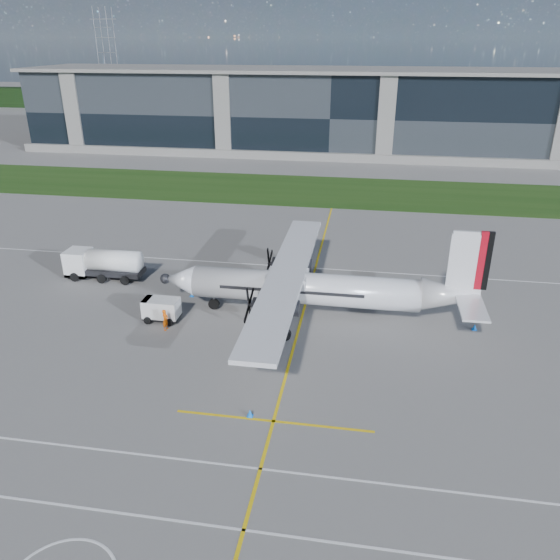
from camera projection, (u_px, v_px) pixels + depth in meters
ground at (310, 205)px, 74.53m from camera, size 400.00×400.00×0.00m
grass_strip at (316, 190)px, 81.74m from camera, size 400.00×18.00×0.04m
terminal_building at (334, 112)px, 107.53m from camera, size 120.00×20.00×15.00m
tree_line at (348, 103)px, 163.43m from camera, size 400.00×6.00×6.00m
pylon_west at (107, 57)px, 179.46m from camera, size 9.00×4.60×30.00m
yellow_taxiway_centerline at (306, 304)px, 47.05m from camera, size 0.20×70.00×0.01m
white_lane_line at (182, 522)px, 25.87m from camera, size 90.00×0.15×0.01m
turboprop_aircraft at (317, 272)px, 43.23m from camera, size 25.92×26.88×8.06m
fuel_tanker_truck at (99, 264)px, 51.50m from camera, size 7.70×2.50×2.89m
baggage_tug at (162, 310)px, 43.99m from camera, size 3.04×1.83×1.83m
ground_crew_person at (165, 318)px, 42.49m from camera, size 0.63×0.85×1.98m
safety_cone_portwing at (250, 413)px, 32.96m from camera, size 0.36×0.36×0.50m
safety_cone_stbdwing at (303, 252)px, 57.58m from camera, size 0.36×0.36×0.50m
safety_cone_nose_stbd at (192, 294)px, 48.28m from camera, size 0.36×0.36×0.50m
safety_cone_nose_port at (167, 315)px, 44.51m from camera, size 0.36×0.36×0.50m
safety_cone_fwd at (153, 299)px, 47.25m from camera, size 0.36×0.36×0.50m
safety_cone_tail at (475, 327)px, 42.75m from camera, size 0.36×0.36×0.50m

